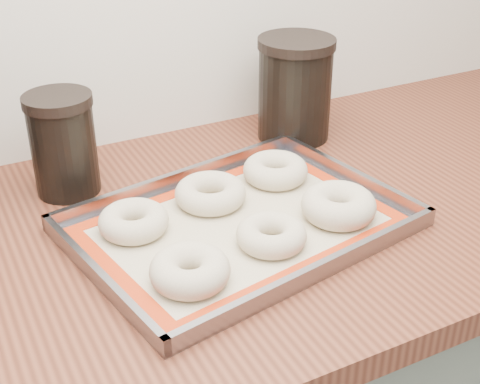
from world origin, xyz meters
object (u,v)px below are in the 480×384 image
bagel_front_mid (271,235)px  bagel_front_right (339,205)px  bagel_front_left (190,270)px  bagel_back_mid (210,193)px  canister_mid (63,144)px  canister_right (295,89)px  bagel_back_right (275,170)px  bagel_back_left (134,221)px  baking_tray (240,224)px

bagel_front_mid → bagel_front_right: (0.12, 0.02, 0.00)m
bagel_front_left → bagel_back_mid: 0.20m
bagel_front_mid → canister_mid: bearing=125.2°
bagel_front_mid → canister_right: size_ratio=0.53×
bagel_front_mid → bagel_back_right: bearing=58.4°
bagel_front_left → canister_right: 0.49m
bagel_back_left → canister_mid: canister_mid is taller
bagel_back_left → bagel_back_right: (0.26, 0.04, 0.00)m
bagel_front_right → bagel_back_left: 0.30m
bagel_back_mid → bagel_back_right: 0.13m
bagel_front_right → canister_right: canister_right is taller
bagel_back_left → bagel_back_right: bagel_back_right is taller
baking_tray → bagel_back_right: (0.11, 0.10, 0.02)m
bagel_front_mid → canister_mid: canister_mid is taller
canister_right → bagel_back_mid: bearing=-146.5°
bagel_front_right → canister_right: size_ratio=0.59×
bagel_front_left → bagel_back_left: 0.15m
canister_mid → canister_right: (0.42, 0.01, 0.01)m
bagel_front_left → canister_mid: canister_mid is taller
bagel_back_mid → canister_mid: (-0.18, 0.15, 0.06)m
baking_tray → canister_right: size_ratio=2.76×
bagel_front_right → bagel_back_left: bearing=160.2°
bagel_front_right → canister_mid: (-0.33, 0.27, 0.06)m
bagel_back_right → canister_mid: canister_mid is taller
bagel_front_right → bagel_back_right: bearing=99.4°
bagel_front_right → baking_tray: bearing=161.3°
bagel_front_left → bagel_back_right: bearing=39.1°
bagel_back_right → bagel_front_left: bearing=-140.9°
bagel_back_left → canister_right: (0.38, 0.19, 0.07)m
canister_right → bagel_back_right: bearing=-130.1°
bagel_back_left → canister_right: 0.43m
bagel_back_left → canister_mid: size_ratio=0.62×
bagel_back_mid → canister_mid: size_ratio=0.67×
baking_tray → bagel_back_left: bagel_back_left is taller
bagel_front_right → bagel_back_right: bagel_front_right is taller
canister_mid → bagel_back_mid: bearing=-39.6°
bagel_front_left → canister_mid: (-0.07, 0.32, 0.06)m
baking_tray → bagel_front_right: size_ratio=4.63×
bagel_back_left → bagel_back_mid: same height
bagel_front_left → bagel_back_mid: bearing=57.6°
baking_tray → bagel_front_left: bagel_front_left is taller
bagel_back_left → bagel_back_mid: bearing=10.0°
bagel_back_mid → bagel_front_mid: bearing=-79.8°
bagel_back_right → canister_right: 0.20m
canister_mid → bagel_back_left: bearing=-74.1°
bagel_back_left → canister_mid: bearing=105.9°
bagel_front_mid → canister_mid: 0.36m
baking_tray → bagel_back_right: 0.15m
baking_tray → bagel_back_left: bearing=159.1°
bagel_front_left → canister_mid: bearing=102.7°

